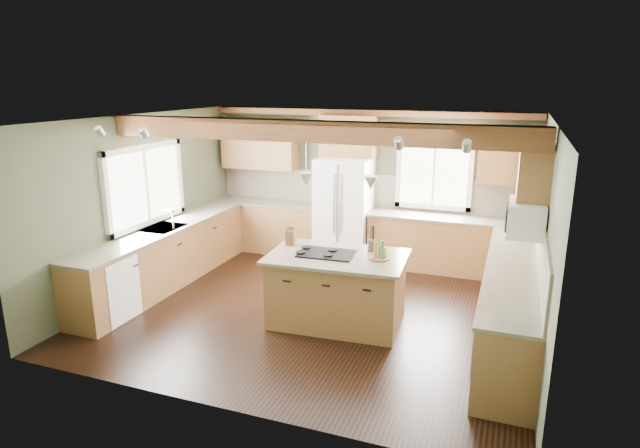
% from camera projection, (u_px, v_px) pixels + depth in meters
% --- Properties ---
extents(floor, '(5.60, 5.60, 0.00)m').
position_uv_depth(floor, '(317.00, 309.00, 7.43)').
color(floor, black).
rests_on(floor, ground).
extents(ceiling, '(5.60, 5.60, 0.00)m').
position_uv_depth(ceiling, '(317.00, 119.00, 6.74)').
color(ceiling, silver).
rests_on(ceiling, wall_back).
extents(wall_back, '(5.60, 0.00, 5.60)m').
position_uv_depth(wall_back, '(367.00, 185.00, 9.35)').
color(wall_back, '#494E37').
rests_on(wall_back, ground).
extents(wall_left, '(0.00, 5.00, 5.00)m').
position_uv_depth(wall_left, '(143.00, 202.00, 8.02)').
color(wall_left, '#494E37').
rests_on(wall_left, ground).
extents(wall_right, '(0.00, 5.00, 5.00)m').
position_uv_depth(wall_right, '(544.00, 239.00, 6.15)').
color(wall_right, '#494E37').
rests_on(wall_right, ground).
extents(ceiling_beam, '(5.55, 0.26, 0.26)m').
position_uv_depth(ceiling_beam, '(308.00, 131.00, 6.51)').
color(ceiling_beam, '#4C2715').
rests_on(ceiling_beam, ceiling).
extents(soffit_trim, '(5.55, 0.20, 0.10)m').
position_uv_depth(soffit_trim, '(367.00, 113.00, 8.93)').
color(soffit_trim, '#4C2715').
rests_on(soffit_trim, ceiling).
extents(backsplash_back, '(5.58, 0.03, 0.58)m').
position_uv_depth(backsplash_back, '(367.00, 190.00, 9.36)').
color(backsplash_back, brown).
rests_on(backsplash_back, wall_back).
extents(backsplash_right, '(0.03, 3.70, 0.58)m').
position_uv_depth(backsplash_right, '(542.00, 246.00, 6.22)').
color(backsplash_right, brown).
rests_on(backsplash_right, wall_right).
extents(base_cab_back_left, '(2.02, 0.60, 0.88)m').
position_uv_depth(base_cab_back_left, '(269.00, 227.00, 9.90)').
color(base_cab_back_left, brown).
rests_on(base_cab_back_left, floor).
extents(counter_back_left, '(2.06, 0.64, 0.04)m').
position_uv_depth(counter_back_left, '(268.00, 203.00, 9.78)').
color(counter_back_left, brown).
rests_on(counter_back_left, base_cab_back_left).
extents(base_cab_back_right, '(2.62, 0.60, 0.88)m').
position_uv_depth(base_cab_back_right, '(448.00, 245.00, 8.80)').
color(base_cab_back_right, brown).
rests_on(base_cab_back_right, floor).
extents(counter_back_right, '(2.66, 0.64, 0.04)m').
position_uv_depth(counter_back_right, '(450.00, 218.00, 8.68)').
color(counter_back_right, brown).
rests_on(counter_back_right, base_cab_back_right).
extents(base_cab_left, '(0.60, 3.70, 0.88)m').
position_uv_depth(base_cab_left, '(166.00, 258.00, 8.19)').
color(base_cab_left, brown).
rests_on(base_cab_left, floor).
extents(counter_left, '(0.64, 3.74, 0.04)m').
position_uv_depth(counter_left, '(164.00, 229.00, 8.07)').
color(counter_left, brown).
rests_on(counter_left, base_cab_left).
extents(base_cab_right, '(0.60, 3.70, 0.88)m').
position_uv_depth(base_cab_right, '(510.00, 303.00, 6.52)').
color(base_cab_right, brown).
rests_on(base_cab_right, floor).
extents(counter_right, '(0.64, 3.74, 0.04)m').
position_uv_depth(counter_right, '(514.00, 268.00, 6.40)').
color(counter_right, brown).
rests_on(counter_right, base_cab_right).
extents(upper_cab_back_left, '(1.40, 0.35, 0.90)m').
position_uv_depth(upper_cab_back_left, '(259.00, 144.00, 9.69)').
color(upper_cab_back_left, brown).
rests_on(upper_cab_back_left, wall_back).
extents(upper_cab_over_fridge, '(0.96, 0.35, 0.70)m').
position_uv_depth(upper_cab_over_fridge, '(349.00, 136.00, 9.07)').
color(upper_cab_over_fridge, brown).
rests_on(upper_cab_over_fridge, wall_back).
extents(upper_cab_right, '(0.35, 2.20, 0.90)m').
position_uv_depth(upper_cab_right, '(533.00, 171.00, 6.85)').
color(upper_cab_right, brown).
rests_on(upper_cab_right, wall_right).
extents(upper_cab_back_corner, '(0.90, 0.35, 0.90)m').
position_uv_depth(upper_cab_back_corner, '(509.00, 155.00, 8.25)').
color(upper_cab_back_corner, brown).
rests_on(upper_cab_back_corner, wall_back).
extents(window_left, '(0.04, 1.60, 1.05)m').
position_uv_depth(window_left, '(145.00, 185.00, 8.00)').
color(window_left, white).
rests_on(window_left, wall_left).
extents(window_back, '(1.10, 0.04, 1.00)m').
position_uv_depth(window_back, '(434.00, 175.00, 8.88)').
color(window_back, white).
rests_on(window_back, wall_back).
extents(sink, '(0.50, 0.65, 0.03)m').
position_uv_depth(sink, '(164.00, 228.00, 8.07)').
color(sink, '#262628').
rests_on(sink, counter_left).
extents(faucet, '(0.02, 0.02, 0.28)m').
position_uv_depth(faucet, '(173.00, 220.00, 7.97)').
color(faucet, '#B2B2B7').
rests_on(faucet, sink).
extents(dishwasher, '(0.60, 0.60, 0.84)m').
position_uv_depth(dishwasher, '(106.00, 288.00, 7.02)').
color(dishwasher, white).
rests_on(dishwasher, floor).
extents(oven, '(0.60, 0.72, 0.84)m').
position_uv_depth(oven, '(506.00, 353.00, 5.35)').
color(oven, white).
rests_on(oven, floor).
extents(microwave, '(0.40, 0.70, 0.38)m').
position_uv_depth(microwave, '(526.00, 218.00, 6.11)').
color(microwave, white).
rests_on(microwave, wall_right).
extents(pendant_left, '(0.18, 0.18, 0.16)m').
position_uv_depth(pendant_left, '(306.00, 179.00, 6.65)').
color(pendant_left, '#B2B2B7').
rests_on(pendant_left, ceiling).
extents(pendant_right, '(0.18, 0.18, 0.16)m').
position_uv_depth(pendant_right, '(371.00, 183.00, 6.42)').
color(pendant_right, '#B2B2B7').
rests_on(pendant_right, ceiling).
extents(refrigerator, '(0.90, 0.74, 1.80)m').
position_uv_depth(refrigerator, '(344.00, 210.00, 9.21)').
color(refrigerator, white).
rests_on(refrigerator, floor).
extents(island, '(1.69, 1.10, 0.88)m').
position_uv_depth(island, '(337.00, 290.00, 6.91)').
color(island, olive).
rests_on(island, floor).
extents(island_top, '(1.81, 1.21, 0.04)m').
position_uv_depth(island_top, '(337.00, 257.00, 6.79)').
color(island_top, brown).
rests_on(island_top, island).
extents(cooktop, '(0.74, 0.52, 0.02)m').
position_uv_depth(cooktop, '(327.00, 254.00, 6.82)').
color(cooktop, black).
rests_on(cooktop, island_top).
extents(knife_block, '(0.13, 0.09, 0.21)m').
position_uv_depth(knife_block, '(291.00, 238.00, 7.19)').
color(knife_block, '#572E1A').
rests_on(knife_block, island_top).
extents(utensil_crock, '(0.13, 0.13, 0.15)m').
position_uv_depth(utensil_crock, '(372.00, 245.00, 6.94)').
color(utensil_crock, '#474139').
rests_on(utensil_crock, island_top).
extents(bottle_tray, '(0.26, 0.26, 0.24)m').
position_uv_depth(bottle_tray, '(379.00, 250.00, 6.62)').
color(bottle_tray, brown).
rests_on(bottle_tray, island_top).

